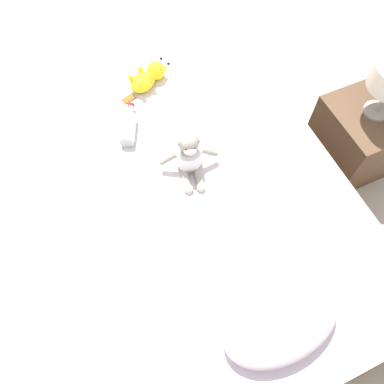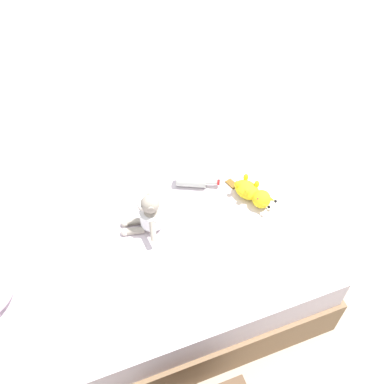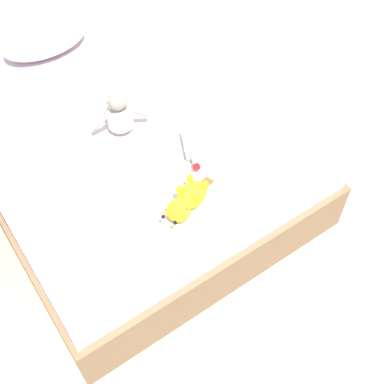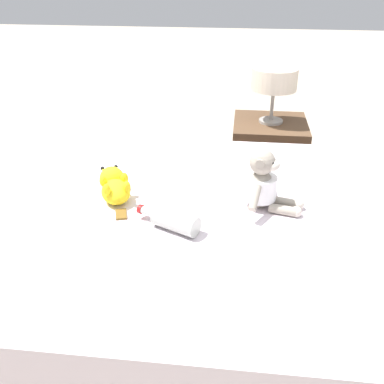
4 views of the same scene
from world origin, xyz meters
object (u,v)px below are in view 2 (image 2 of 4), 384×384
plush_monkey (149,215)px  bed (124,253)px  glass_bottle (193,181)px  plush_yellow_creature (253,193)px

plush_monkey → bed: bearing=70.4°
bed → glass_bottle: glass_bottle is taller
glass_bottle → bed: bearing=106.7°
plush_yellow_creature → glass_bottle: size_ratio=1.31×
plush_yellow_creature → glass_bottle: (0.21, 0.27, -0.01)m
plush_monkey → plush_yellow_creature: (-0.02, -0.58, -0.05)m
bed → plush_monkey: bearing=-109.6°
plush_monkey → plush_yellow_creature: bearing=-91.6°
plush_yellow_creature → plush_monkey: bearing=88.4°
bed → plush_yellow_creature: 0.80m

